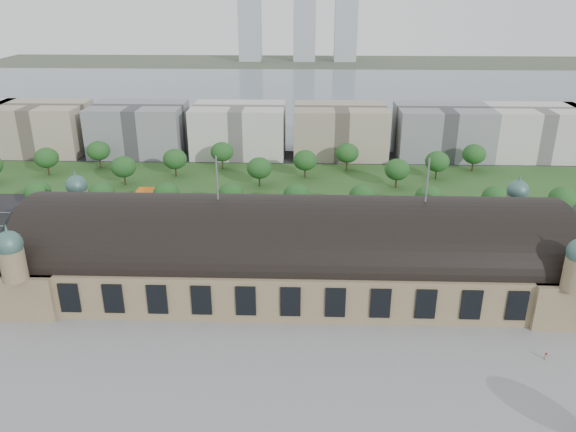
{
  "coord_description": "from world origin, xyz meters",
  "views": [
    {
      "loc": [
        3.36,
        -139.38,
        78.45
      ],
      "look_at": [
        -1.84,
        16.82,
        14.0
      ],
      "focal_mm": 35.0,
      "sensor_mm": 36.0,
      "label": 1
    }
  ],
  "objects_px": {
    "parked_car_2": "(139,247)",
    "parked_car_5": "(202,248)",
    "traffic_car_3": "(249,228)",
    "parked_car_0": "(46,246)",
    "traffic_car_6": "(516,242)",
    "parked_car_6": "(163,248)",
    "parked_car_4": "(170,245)",
    "bus_mid": "(301,239)",
    "traffic_car_0": "(17,234)",
    "bus_east": "(389,234)",
    "parked_car_1": "(125,244)",
    "pedestrian_0": "(546,356)",
    "traffic_car_1": "(84,214)",
    "traffic_car_5": "(394,218)",
    "petrol_station": "(159,193)",
    "traffic_car_2": "(155,234)",
    "parked_car_3": "(193,243)",
    "bus_west": "(229,238)",
    "traffic_car_4": "(288,229)"
  },
  "relations": [
    {
      "from": "parked_car_2",
      "to": "parked_car_5",
      "type": "height_order",
      "value": "parked_car_5"
    },
    {
      "from": "traffic_car_3",
      "to": "parked_car_0",
      "type": "xyz_separation_m",
      "value": [
        -63.95,
        -17.25,
        0.15
      ]
    },
    {
      "from": "traffic_car_6",
      "to": "parked_car_6",
      "type": "relative_size",
      "value": 1.3
    },
    {
      "from": "parked_car_4",
      "to": "bus_mid",
      "type": "xyz_separation_m",
      "value": [
        42.15,
        3.97,
        1.01
      ]
    },
    {
      "from": "traffic_car_0",
      "to": "parked_car_4",
      "type": "bearing_deg",
      "value": 82.92
    },
    {
      "from": "parked_car_0",
      "to": "bus_east",
      "type": "distance_m",
      "value": 111.77
    },
    {
      "from": "parked_car_1",
      "to": "parked_car_6",
      "type": "distance_m",
      "value": 13.09
    },
    {
      "from": "traffic_car_3",
      "to": "parked_car_4",
      "type": "height_order",
      "value": "parked_car_4"
    },
    {
      "from": "traffic_car_3",
      "to": "pedestrian_0",
      "type": "height_order",
      "value": "pedestrian_0"
    },
    {
      "from": "traffic_car_1",
      "to": "parked_car_6",
      "type": "distance_m",
      "value": 44.72
    },
    {
      "from": "traffic_car_5",
      "to": "parked_car_5",
      "type": "relative_size",
      "value": 0.79
    },
    {
      "from": "parked_car_0",
      "to": "bus_mid",
      "type": "distance_m",
      "value": 82.29
    },
    {
      "from": "petrol_station",
      "to": "bus_east",
      "type": "height_order",
      "value": "petrol_station"
    },
    {
      "from": "traffic_car_5",
      "to": "pedestrian_0",
      "type": "height_order",
      "value": "pedestrian_0"
    },
    {
      "from": "parked_car_1",
      "to": "pedestrian_0",
      "type": "relative_size",
      "value": 3.09
    },
    {
      "from": "traffic_car_2",
      "to": "bus_mid",
      "type": "height_order",
      "value": "bus_mid"
    },
    {
      "from": "parked_car_1",
      "to": "parked_car_3",
      "type": "bearing_deg",
      "value": 63.51
    },
    {
      "from": "parked_car_0",
      "to": "parked_car_3",
      "type": "distance_m",
      "value": 46.94
    },
    {
      "from": "traffic_car_1",
      "to": "parked_car_0",
      "type": "height_order",
      "value": "traffic_car_1"
    },
    {
      "from": "traffic_car_3",
      "to": "parked_car_3",
      "type": "xyz_separation_m",
      "value": [
        -17.19,
        -13.25,
        0.01
      ]
    },
    {
      "from": "parked_car_0",
      "to": "pedestrian_0",
      "type": "xyz_separation_m",
      "value": [
        138.09,
        -53.61,
        0.09
      ]
    },
    {
      "from": "bus_mid",
      "to": "parked_car_4",
      "type": "bearing_deg",
      "value": 90.33
    },
    {
      "from": "parked_car_1",
      "to": "bus_east",
      "type": "xyz_separation_m",
      "value": [
        86.22,
        8.8,
        1.05
      ]
    },
    {
      "from": "bus_west",
      "to": "pedestrian_0",
      "type": "bearing_deg",
      "value": -122.39
    },
    {
      "from": "parked_car_0",
      "to": "parked_car_2",
      "type": "relative_size",
      "value": 1.0
    },
    {
      "from": "traffic_car_2",
      "to": "traffic_car_6",
      "type": "bearing_deg",
      "value": 91.92
    },
    {
      "from": "petrol_station",
      "to": "traffic_car_6",
      "type": "xyz_separation_m",
      "value": [
        126.3,
        -36.28,
        -2.16
      ]
    },
    {
      "from": "petrol_station",
      "to": "traffic_car_2",
      "type": "height_order",
      "value": "petrol_station"
    },
    {
      "from": "parked_car_1",
      "to": "pedestrian_0",
      "type": "height_order",
      "value": "pedestrian_0"
    },
    {
      "from": "parked_car_4",
      "to": "bus_mid",
      "type": "distance_m",
      "value": 42.35
    },
    {
      "from": "petrol_station",
      "to": "traffic_car_3",
      "type": "distance_m",
      "value": 46.58
    },
    {
      "from": "bus_mid",
      "to": "bus_east",
      "type": "xyz_separation_m",
      "value": [
        29.16,
        5.0,
        0.04
      ]
    },
    {
      "from": "traffic_car_3",
      "to": "parked_car_0",
      "type": "height_order",
      "value": "parked_car_0"
    },
    {
      "from": "traffic_car_1",
      "to": "parked_car_1",
      "type": "distance_m",
      "value": 33.67
    },
    {
      "from": "parked_car_1",
      "to": "parked_car_5",
      "type": "height_order",
      "value": "parked_car_1"
    },
    {
      "from": "traffic_car_4",
      "to": "parked_car_2",
      "type": "distance_m",
      "value": 49.75
    },
    {
      "from": "traffic_car_5",
      "to": "parked_car_6",
      "type": "xyz_separation_m",
      "value": [
        -77.52,
        -27.48,
        -0.03
      ]
    },
    {
      "from": "traffic_car_1",
      "to": "bus_mid",
      "type": "height_order",
      "value": "bus_mid"
    },
    {
      "from": "traffic_car_0",
      "to": "traffic_car_2",
      "type": "distance_m",
      "value": 46.97
    },
    {
      "from": "petrol_station",
      "to": "traffic_car_2",
      "type": "bearing_deg",
      "value": -78.82
    },
    {
      "from": "parked_car_1",
      "to": "petrol_station",
      "type": "bearing_deg",
      "value": 147.29
    },
    {
      "from": "traffic_car_6",
      "to": "parked_car_4",
      "type": "relative_size",
      "value": 1.23
    },
    {
      "from": "bus_west",
      "to": "bus_east",
      "type": "relative_size",
      "value": 0.95
    },
    {
      "from": "traffic_car_1",
      "to": "parked_car_5",
      "type": "xyz_separation_m",
      "value": [
        48.39,
        -27.06,
        -0.11
      ]
    },
    {
      "from": "traffic_car_5",
      "to": "traffic_car_6",
      "type": "distance_m",
      "value": 41.79
    },
    {
      "from": "parked_car_6",
      "to": "petrol_station",
      "type": "bearing_deg",
      "value": 156.46
    },
    {
      "from": "traffic_car_4",
      "to": "parked_car_6",
      "type": "bearing_deg",
      "value": -61.04
    },
    {
      "from": "bus_west",
      "to": "pedestrian_0",
      "type": "distance_m",
      "value": 99.59
    },
    {
      "from": "traffic_car_4",
      "to": "parked_car_4",
      "type": "distance_m",
      "value": 40.03
    },
    {
      "from": "bus_west",
      "to": "petrol_station",
      "type": "bearing_deg",
      "value": 44.48
    }
  ]
}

